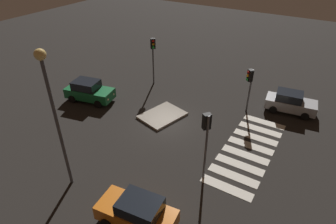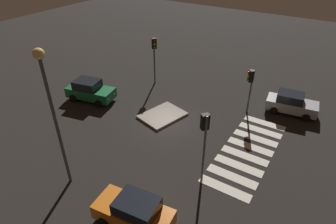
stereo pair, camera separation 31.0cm
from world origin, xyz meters
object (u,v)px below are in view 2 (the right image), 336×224
at_px(car_orange, 134,212).
at_px(traffic_light_north, 154,50).
at_px(car_silver, 291,103).
at_px(traffic_light_south, 205,131).
at_px(street_lamp, 50,100).
at_px(car_green, 90,90).
at_px(traffic_island, 163,115).
at_px(traffic_light_east, 250,81).

distance_m(car_orange, traffic_light_north, 16.38).
height_order(car_silver, traffic_light_north, traffic_light_north).
distance_m(traffic_light_south, street_lamp, 8.30).
distance_m(car_silver, traffic_light_north, 12.92).
xyz_separation_m(car_orange, car_green, (8.19, 11.37, 0.03)).
height_order(traffic_island, traffic_light_east, traffic_light_east).
bearing_deg(car_orange, traffic_light_north, -65.73).
distance_m(traffic_light_east, traffic_light_north, 9.43).
bearing_deg(traffic_light_north, street_lamp, -30.03).
relative_size(car_orange, car_silver, 1.02).
bearing_deg(traffic_island, car_orange, -154.69).
bearing_deg(traffic_light_south, traffic_island, 0.95).
xyz_separation_m(car_silver, car_green, (-7.31, 15.63, 0.05)).
bearing_deg(traffic_light_south, traffic_light_east, -50.17).
relative_size(car_orange, traffic_light_north, 0.92).
height_order(car_orange, car_silver, car_orange).
height_order(car_orange, traffic_light_north, traffic_light_north).
bearing_deg(car_silver, traffic_light_north, -179.85).
xyz_separation_m(traffic_light_east, street_lamp, (-13.29, 6.31, 2.77)).
bearing_deg(traffic_island, street_lamp, 174.95).
relative_size(car_orange, traffic_light_south, 0.94).
distance_m(traffic_light_east, street_lamp, 14.97).
height_order(traffic_island, traffic_light_south, traffic_light_south).
relative_size(car_green, traffic_light_east, 1.18).
bearing_deg(traffic_light_east, traffic_light_south, 45.29).
xyz_separation_m(car_orange, car_silver, (15.50, -4.26, -0.02)).
height_order(traffic_island, car_green, car_green).
height_order(car_orange, car_green, car_green).
relative_size(car_green, traffic_light_south, 0.99).
distance_m(car_green, traffic_light_north, 6.97).
distance_m(car_silver, car_green, 17.26).
bearing_deg(car_silver, car_orange, -112.54).
xyz_separation_m(car_orange, traffic_light_north, (13.89, 8.29, 2.61)).
relative_size(traffic_light_south, street_lamp, 0.54).
xyz_separation_m(traffic_light_north, street_lamp, (-13.61, -3.10, 2.17)).
xyz_separation_m(car_silver, street_lamp, (-15.22, 9.45, 4.80)).
bearing_deg(traffic_light_south, traffic_light_north, -4.63).
bearing_deg(traffic_light_east, traffic_light_north, -48.07).
relative_size(traffic_light_east, street_lamp, 0.45).
bearing_deg(car_orange, traffic_light_south, -111.79).
bearing_deg(car_green, car_orange, -47.65).
xyz_separation_m(car_silver, traffic_light_south, (-10.60, 2.93, 2.57)).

